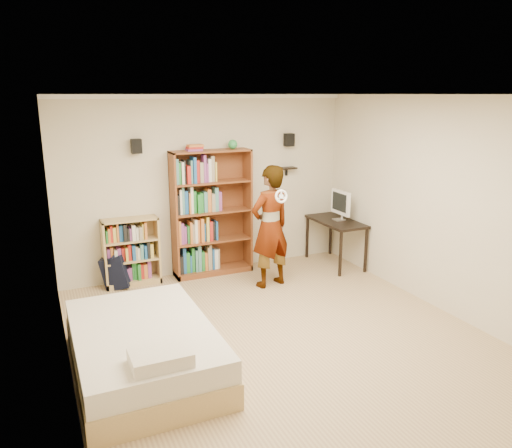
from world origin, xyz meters
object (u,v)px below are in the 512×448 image
Objects in this scene: computer_desk at (335,242)px; person at (270,227)px; tall_bookshelf at (212,213)px; low_bookshelf at (131,252)px; daybed at (143,343)px.

person reaches higher than computer_desk.
low_bookshelf is (-1.23, 0.03, -0.46)m from tall_bookshelf.
person is at bearing -54.64° from tall_bookshelf.
computer_desk is (1.95, -0.43, -0.58)m from tall_bookshelf.
person is (2.16, 1.58, 0.58)m from daybed.
tall_bookshelf is 1.31m from low_bookshelf.
low_bookshelf is at bearing -38.59° from person.
computer_desk is 0.54× the size of daybed.
person is (-1.36, -0.39, 0.51)m from computer_desk.
daybed is at bearing -98.15° from low_bookshelf.
tall_bookshelf reaches higher than daybed.
low_bookshelf is at bearing 171.78° from computer_desk.
low_bookshelf is 3.21m from computer_desk.
tall_bookshelf reaches higher than low_bookshelf.
daybed is 1.16× the size of person.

